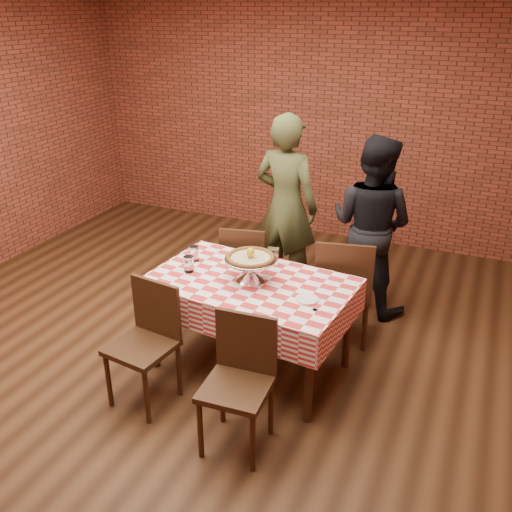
% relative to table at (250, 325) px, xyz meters
% --- Properties ---
extents(ground, '(6.00, 6.00, 0.00)m').
position_rel_table_xyz_m(ground, '(-0.55, -0.09, -0.38)').
color(ground, black).
rests_on(ground, ground).
extents(back_wall, '(5.50, 0.00, 5.50)m').
position_rel_table_xyz_m(back_wall, '(-0.55, 2.91, 1.08)').
color(back_wall, brown).
rests_on(back_wall, ground).
extents(table, '(1.55, 1.03, 0.75)m').
position_rel_table_xyz_m(table, '(0.00, 0.00, 0.00)').
color(table, '#361E10').
rests_on(table, ground).
extents(tablecloth, '(1.59, 1.06, 0.25)m').
position_rel_table_xyz_m(tablecloth, '(0.00, 0.00, 0.26)').
color(tablecloth, red).
rests_on(tablecloth, table).
extents(pizza_stand, '(0.53, 0.53, 0.17)m').
position_rel_table_xyz_m(pizza_stand, '(-0.00, 0.01, 0.47)').
color(pizza_stand, silver).
rests_on(pizza_stand, tablecloth).
extents(pizza, '(0.49, 0.49, 0.03)m').
position_rel_table_xyz_m(pizza, '(-0.00, 0.01, 0.56)').
color(pizza, '#C4B588').
rests_on(pizza, pizza_stand).
extents(lemon, '(0.08, 0.08, 0.08)m').
position_rel_table_xyz_m(lemon, '(-0.00, 0.01, 0.61)').
color(lemon, yellow).
rests_on(lemon, pizza).
extents(water_glass_left, '(0.09, 0.09, 0.12)m').
position_rel_table_xyz_m(water_glass_left, '(-0.49, -0.04, 0.44)').
color(water_glass_left, white).
rests_on(water_glass_left, tablecloth).
extents(water_glass_right, '(0.09, 0.09, 0.12)m').
position_rel_table_xyz_m(water_glass_right, '(-0.55, 0.14, 0.44)').
color(water_glass_right, white).
rests_on(water_glass_right, tablecloth).
extents(side_plate, '(0.17, 0.17, 0.01)m').
position_rel_table_xyz_m(side_plate, '(0.48, -0.11, 0.39)').
color(side_plate, white).
rests_on(side_plate, tablecloth).
extents(sweetener_packet_a, '(0.06, 0.05, 0.00)m').
position_rel_table_xyz_m(sweetener_packet_a, '(0.58, -0.22, 0.39)').
color(sweetener_packet_a, white).
rests_on(sweetener_packet_a, tablecloth).
extents(sweetener_packet_b, '(0.06, 0.04, 0.00)m').
position_rel_table_xyz_m(sweetener_packet_b, '(0.57, -0.22, 0.39)').
color(sweetener_packet_b, white).
rests_on(sweetener_packet_b, tablecloth).
extents(condiment_caddy, '(0.11, 0.09, 0.13)m').
position_rel_table_xyz_m(condiment_caddy, '(0.05, 0.34, 0.45)').
color(condiment_caddy, silver).
rests_on(condiment_caddy, tablecloth).
extents(chair_near_left, '(0.46, 0.46, 0.89)m').
position_rel_table_xyz_m(chair_near_left, '(-0.52, -0.68, 0.07)').
color(chair_near_left, '#361E10').
rests_on(chair_near_left, ground).
extents(chair_near_right, '(0.43, 0.43, 0.89)m').
position_rel_table_xyz_m(chair_near_right, '(0.27, -0.82, 0.07)').
color(chair_near_right, '#361E10').
rests_on(chair_near_right, ground).
extents(chair_far_left, '(0.47, 0.47, 0.88)m').
position_rel_table_xyz_m(chair_far_left, '(-0.39, 0.79, 0.06)').
color(chair_far_left, '#361E10').
rests_on(chair_far_left, ground).
extents(chair_far_right, '(0.55, 0.55, 0.94)m').
position_rel_table_xyz_m(chair_far_right, '(0.53, 0.72, 0.10)').
color(chair_far_right, '#361E10').
rests_on(chair_far_right, ground).
extents(diner_olive, '(0.69, 0.50, 1.75)m').
position_rel_table_xyz_m(diner_olive, '(-0.22, 1.33, 0.50)').
color(diner_olive, '#444927').
rests_on(diner_olive, ground).
extents(diner_black, '(0.92, 0.80, 1.63)m').
position_rel_table_xyz_m(diner_black, '(0.59, 1.33, 0.44)').
color(diner_black, black).
rests_on(diner_black, ground).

